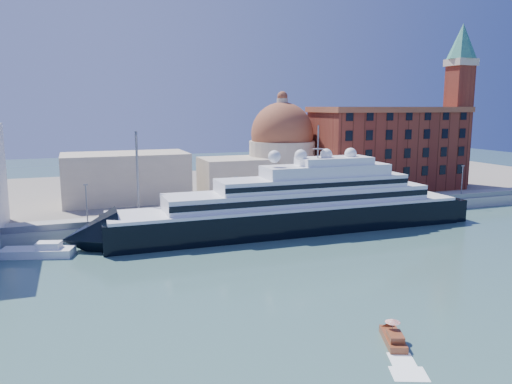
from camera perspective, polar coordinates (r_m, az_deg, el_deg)
name	(u,v)px	position (r m, az deg, el deg)	size (l,w,h in m)	color
ground	(297,270)	(79.20, 4.65, -8.87)	(400.00, 400.00, 0.00)	#335955
quay	(232,218)	(109.55, -2.78, -2.94)	(180.00, 10.00, 2.50)	gray
land	(191,190)	(148.55, -7.49, 0.23)	(260.00, 72.00, 2.00)	slate
quay_fence	(238,213)	(104.96, -2.06, -2.46)	(180.00, 0.10, 1.20)	slate
superyacht	(281,211)	(101.15, 2.88, -2.21)	(84.31, 11.69, 25.20)	black
service_barge	(39,252)	(93.33, -23.56, -6.30)	(12.55, 7.14, 2.68)	white
water_taxi	(393,338)	(57.88, 15.43, -15.75)	(3.80, 5.87, 2.65)	maroon
warehouse	(388,148)	(146.80, 14.80, 4.92)	(43.00, 19.00, 23.25)	maroon
campanile	(459,95)	(161.32, 22.18, 10.25)	(8.40, 8.40, 47.00)	maroon
church	(228,162)	(132.23, -3.23, 3.47)	(66.00, 18.00, 25.50)	beige
lamp_posts	(175,183)	(103.31, -9.26, 1.02)	(120.80, 2.40, 18.00)	slate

